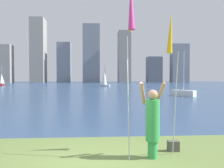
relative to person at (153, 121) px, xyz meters
The scene contains 15 objects.
ground 50.62m from the person, 91.71° to the left, with size 120.00×138.00×0.12m.
person is the anchor object (origin of this frame).
kite_flag_left 2.74m from the person, 147.60° to the right, with size 0.16×0.89×4.30m.
kite_flag_right 2.35m from the person, 40.41° to the left, with size 0.16×0.81×3.81m.
bag 1.19m from the person, 36.69° to the left, with size 0.30×0.21×0.28m.
sailboat_1 57.81m from the person, 113.85° to the left, with size 1.43×2.64×4.57m.
sailboat_2 48.43m from the person, 89.38° to the left, with size 2.28×1.45×4.73m.
sailboat_4 21.16m from the person, 67.81° to the left, with size 2.22×2.45×4.87m.
skyline_tower_0 99.11m from the person, 111.44° to the left, with size 4.39×5.05×14.63m.
skyline_tower_1 98.51m from the person, 104.45° to the left, with size 5.34×7.68×25.56m.
skyline_tower_2 97.92m from the person, 98.48° to the left, with size 5.32×6.15×16.30m.
skyline_tower_3 93.61m from the person, 91.93° to the left, with size 6.78×3.09×23.39m.
skyline_tower_4 92.72m from the person, 83.77° to the left, with size 4.74×6.95×20.34m.
skyline_tower_5 94.00m from the person, 76.41° to the left, with size 5.64×5.43×10.21m.
skyline_tower_6 97.58m from the person, 70.40° to the left, with size 6.91×4.20×15.54m.
Camera 1 is at (0.08, -5.69, 2.03)m, focal length 39.33 mm.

